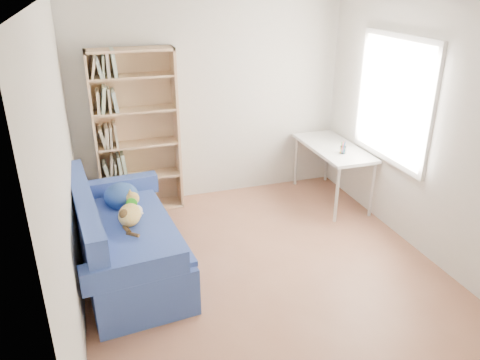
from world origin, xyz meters
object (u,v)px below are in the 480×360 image
sofa (123,241)px  desk (333,151)px  pen_cup (343,149)px  bookshelf (138,140)px

sofa → desk: sofa is taller
desk → pen_cup: (-0.02, -0.27, 0.13)m
sofa → pen_cup: bearing=6.6°
bookshelf → pen_cup: bookshelf is taller
sofa → desk: (2.77, 0.85, 0.33)m
sofa → pen_cup: sofa is taller
desk → pen_cup: bearing=-94.7°
desk → bookshelf: bearing=167.9°
bookshelf → desk: (2.42, -0.52, -0.25)m
pen_cup → desk: bearing=85.3°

